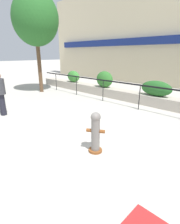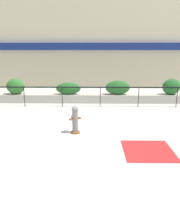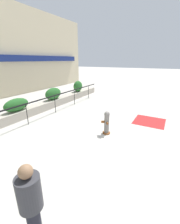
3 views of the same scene
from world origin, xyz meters
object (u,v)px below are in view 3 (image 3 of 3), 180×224
at_px(hedge_bush_2, 16,105).
at_px(hedge_bush_3, 53,94).
at_px(hedge_bush_4, 78,86).
at_px(pedestrian, 31,202).
at_px(fire_hydrant, 107,122).

height_order(hedge_bush_2, hedge_bush_3, hedge_bush_3).
relative_size(hedge_bush_3, hedge_bush_4, 1.36).
distance_m(hedge_bush_2, pedestrian, 6.89).
height_order(hedge_bush_3, pedestrian, pedestrian).
bearing_deg(hedge_bush_4, pedestrian, -150.45).
distance_m(hedge_bush_3, hedge_bush_4, 3.23).
relative_size(hedge_bush_3, pedestrian, 0.85).
distance_m(hedge_bush_4, fire_hydrant, 7.45).
height_order(hedge_bush_3, hedge_bush_4, hedge_bush_4).
distance_m(hedge_bush_4, pedestrian, 11.58).
bearing_deg(hedge_bush_2, pedestrian, -124.00).
height_order(hedge_bush_2, fire_hydrant, hedge_bush_2).
xyz_separation_m(hedge_bush_3, pedestrian, (-6.84, -5.71, 0.07)).
xyz_separation_m(fire_hydrant, pedestrian, (-4.67, -0.60, 0.44)).
bearing_deg(hedge_bush_3, hedge_bush_4, 0.00).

